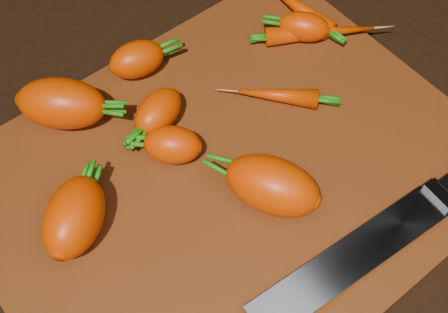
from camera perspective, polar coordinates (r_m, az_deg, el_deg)
ground at (r=0.65m, az=0.55°, el=-2.25°), size 2.00×2.00×0.01m
cutting_board at (r=0.64m, az=0.56°, el=-1.75°), size 0.50×0.40×0.01m
carrot_0 at (r=0.60m, az=-13.56°, el=-5.39°), size 0.10×0.10×0.05m
carrot_1 at (r=0.63m, az=-4.73°, el=1.06°), size 0.07×0.07×0.04m
carrot_2 at (r=0.67m, az=-14.62°, el=4.72°), size 0.11×0.11×0.05m
carrot_3 at (r=0.60m, az=4.47°, el=-2.66°), size 0.09×0.11×0.06m
carrot_4 at (r=0.66m, az=-6.03°, el=4.09°), size 0.07×0.06×0.04m
carrot_5 at (r=0.71m, az=-7.97°, el=8.79°), size 0.07×0.05×0.04m
carrot_6 at (r=0.75m, az=7.33°, el=11.70°), size 0.06×0.07×0.03m
carrot_7 at (r=0.78m, az=6.58°, el=13.56°), size 0.03×0.12×0.02m
carrot_8 at (r=0.75m, az=8.79°, el=11.15°), size 0.12×0.09×0.02m
carrot_9 at (r=0.68m, az=4.92°, el=5.59°), size 0.08×0.08×0.02m
knife at (r=0.60m, az=13.04°, el=-8.06°), size 0.36×0.06×0.02m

